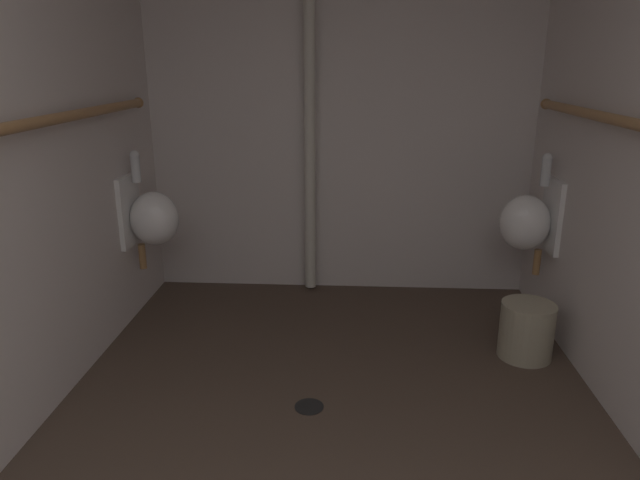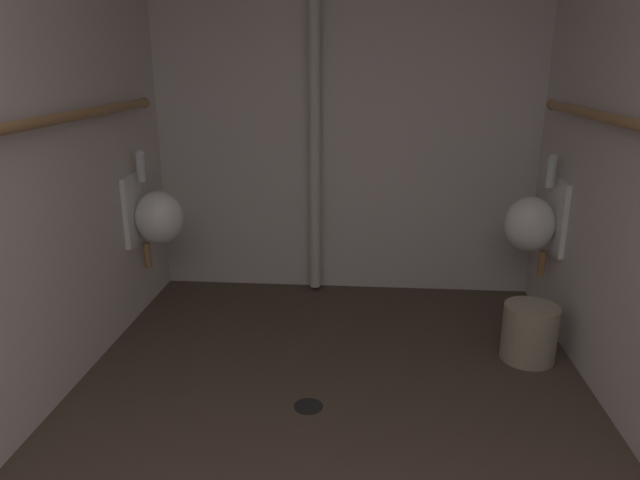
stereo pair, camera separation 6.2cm
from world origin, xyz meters
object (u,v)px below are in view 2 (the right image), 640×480
(urinal_right_mid, at_px, (533,222))
(urinal_left_mid, at_px, (156,216))
(floor_drain, at_px, (308,406))
(standpipe_back_wall, at_px, (315,108))
(waste_bin, at_px, (529,333))

(urinal_right_mid, bearing_deg, urinal_left_mid, -179.12)
(urinal_right_mid, distance_m, floor_drain, 1.76)
(urinal_left_mid, xyz_separation_m, standpipe_back_wall, (0.96, 0.48, 0.63))
(urinal_right_mid, relative_size, floor_drain, 5.39)
(urinal_left_mid, height_order, waste_bin, urinal_left_mid)
(standpipe_back_wall, bearing_deg, floor_drain, -86.05)
(floor_drain, height_order, waste_bin, waste_bin)
(floor_drain, bearing_deg, standpipe_back_wall, 93.95)
(standpipe_back_wall, height_order, waste_bin, standpipe_back_wall)
(standpipe_back_wall, height_order, floor_drain, standpipe_back_wall)
(urinal_left_mid, relative_size, waste_bin, 2.39)
(urinal_right_mid, height_order, standpipe_back_wall, standpipe_back_wall)
(standpipe_back_wall, bearing_deg, urinal_right_mid, -18.11)
(urinal_left_mid, distance_m, urinal_right_mid, 2.32)
(urinal_left_mid, bearing_deg, standpipe_back_wall, 26.66)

